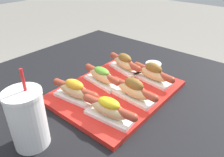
{
  "coord_description": "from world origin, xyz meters",
  "views": [
    {
      "loc": [
        -0.49,
        -0.49,
        1.21
      ],
      "look_at": [
        0.05,
        -0.03,
        0.81
      ],
      "focal_mm": 35.0,
      "sensor_mm": 36.0,
      "label": 1
    }
  ],
  "objects_px": {
    "drink_cup": "(28,119)",
    "hot_dog_3": "(75,90)",
    "serving_tray": "(116,91)",
    "hot_dog_1": "(134,90)",
    "hot_dog_0": "(109,109)",
    "sauce_bowl": "(153,65)",
    "hot_dog_4": "(102,76)",
    "hot_dog_5": "(125,63)",
    "hot_dog_2": "(153,73)"
  },
  "relations": [
    {
      "from": "hot_dog_2",
      "to": "hot_dog_5",
      "type": "distance_m",
      "value": 0.14
    },
    {
      "from": "drink_cup",
      "to": "hot_dog_0",
      "type": "bearing_deg",
      "value": -27.95
    },
    {
      "from": "serving_tray",
      "to": "hot_dog_4",
      "type": "bearing_deg",
      "value": 90.14
    },
    {
      "from": "hot_dog_0",
      "to": "hot_dog_1",
      "type": "distance_m",
      "value": 0.14
    },
    {
      "from": "hot_dog_4",
      "to": "hot_dog_5",
      "type": "xyz_separation_m",
      "value": [
        0.15,
        -0.0,
        0.0
      ]
    },
    {
      "from": "hot_dog_1",
      "to": "hot_dog_2",
      "type": "height_order",
      "value": "same"
    },
    {
      "from": "serving_tray",
      "to": "hot_dog_3",
      "type": "distance_m",
      "value": 0.16
    },
    {
      "from": "hot_dog_0",
      "to": "sauce_bowl",
      "type": "relative_size",
      "value": 2.71
    },
    {
      "from": "serving_tray",
      "to": "drink_cup",
      "type": "height_order",
      "value": "drink_cup"
    },
    {
      "from": "hot_dog_4",
      "to": "drink_cup",
      "type": "xyz_separation_m",
      "value": [
        -0.35,
        -0.05,
        0.03
      ]
    },
    {
      "from": "hot_dog_4",
      "to": "serving_tray",
      "type": "bearing_deg",
      "value": -89.86
    },
    {
      "from": "hot_dog_5",
      "to": "sauce_bowl",
      "type": "xyz_separation_m",
      "value": [
        0.14,
        -0.07,
        -0.04
      ]
    },
    {
      "from": "hot_dog_0",
      "to": "hot_dog_2",
      "type": "bearing_deg",
      "value": 3.08
    },
    {
      "from": "drink_cup",
      "to": "hot_dog_3",
      "type": "bearing_deg",
      "value": 14.15
    },
    {
      "from": "hot_dog_1",
      "to": "hot_dog_4",
      "type": "distance_m",
      "value": 0.16
    },
    {
      "from": "hot_dog_3",
      "to": "hot_dog_5",
      "type": "bearing_deg",
      "value": -0.07
    },
    {
      "from": "hot_dog_0",
      "to": "hot_dog_5",
      "type": "relative_size",
      "value": 1.02
    },
    {
      "from": "hot_dog_0",
      "to": "sauce_bowl",
      "type": "bearing_deg",
      "value": 12.42
    },
    {
      "from": "serving_tray",
      "to": "hot_dog_1",
      "type": "distance_m",
      "value": 0.1
    },
    {
      "from": "hot_dog_3",
      "to": "sauce_bowl",
      "type": "xyz_separation_m",
      "value": [
        0.43,
        -0.07,
        -0.04
      ]
    },
    {
      "from": "hot_dog_5",
      "to": "hot_dog_1",
      "type": "bearing_deg",
      "value": -134.64
    },
    {
      "from": "hot_dog_3",
      "to": "drink_cup",
      "type": "bearing_deg",
      "value": -165.85
    },
    {
      "from": "hot_dog_4",
      "to": "hot_dog_5",
      "type": "relative_size",
      "value": 1.02
    },
    {
      "from": "hot_dog_2",
      "to": "drink_cup",
      "type": "height_order",
      "value": "drink_cup"
    },
    {
      "from": "serving_tray",
      "to": "hot_dog_3",
      "type": "relative_size",
      "value": 2.28
    },
    {
      "from": "hot_dog_0",
      "to": "hot_dog_1",
      "type": "relative_size",
      "value": 1.0
    },
    {
      "from": "serving_tray",
      "to": "sauce_bowl",
      "type": "bearing_deg",
      "value": 1.32
    },
    {
      "from": "hot_dog_1",
      "to": "hot_dog_5",
      "type": "xyz_separation_m",
      "value": [
        0.15,
        0.16,
        -0.0
      ]
    },
    {
      "from": "hot_dog_1",
      "to": "hot_dog_3",
      "type": "distance_m",
      "value": 0.21
    },
    {
      "from": "hot_dog_2",
      "to": "hot_dog_3",
      "type": "xyz_separation_m",
      "value": [
        -0.28,
        0.15,
        -0.0
      ]
    },
    {
      "from": "hot_dog_1",
      "to": "drink_cup",
      "type": "relative_size",
      "value": 0.87
    },
    {
      "from": "serving_tray",
      "to": "hot_dog_1",
      "type": "bearing_deg",
      "value": -94.92
    },
    {
      "from": "sauce_bowl",
      "to": "drink_cup",
      "type": "xyz_separation_m",
      "value": [
        -0.63,
        0.01,
        0.07
      ]
    },
    {
      "from": "hot_dog_4",
      "to": "hot_dog_1",
      "type": "bearing_deg",
      "value": -92.6
    },
    {
      "from": "hot_dog_5",
      "to": "sauce_bowl",
      "type": "distance_m",
      "value": 0.16
    },
    {
      "from": "hot_dog_0",
      "to": "hot_dog_5",
      "type": "xyz_separation_m",
      "value": [
        0.29,
        0.16,
        0.0
      ]
    },
    {
      "from": "hot_dog_1",
      "to": "hot_dog_3",
      "type": "height_order",
      "value": "hot_dog_1"
    },
    {
      "from": "drink_cup",
      "to": "hot_dog_1",
      "type": "bearing_deg",
      "value": -17.16
    },
    {
      "from": "hot_dog_1",
      "to": "hot_dog_4",
      "type": "relative_size",
      "value": 1.01
    },
    {
      "from": "serving_tray",
      "to": "drink_cup",
      "type": "relative_size",
      "value": 1.98
    },
    {
      "from": "hot_dog_5",
      "to": "drink_cup",
      "type": "height_order",
      "value": "drink_cup"
    },
    {
      "from": "hot_dog_2",
      "to": "drink_cup",
      "type": "distance_m",
      "value": 0.5
    },
    {
      "from": "hot_dog_5",
      "to": "drink_cup",
      "type": "bearing_deg",
      "value": -174.01
    },
    {
      "from": "hot_dog_0",
      "to": "serving_tray",
      "type": "bearing_deg",
      "value": 31.67
    },
    {
      "from": "hot_dog_5",
      "to": "drink_cup",
      "type": "xyz_separation_m",
      "value": [
        -0.49,
        -0.05,
        0.03
      ]
    },
    {
      "from": "hot_dog_1",
      "to": "hot_dog_4",
      "type": "height_order",
      "value": "hot_dog_1"
    },
    {
      "from": "hot_dog_4",
      "to": "sauce_bowl",
      "type": "height_order",
      "value": "hot_dog_4"
    },
    {
      "from": "hot_dog_2",
      "to": "sauce_bowl",
      "type": "height_order",
      "value": "hot_dog_2"
    },
    {
      "from": "hot_dog_3",
      "to": "hot_dog_4",
      "type": "relative_size",
      "value": 1.0
    },
    {
      "from": "hot_dog_0",
      "to": "sauce_bowl",
      "type": "distance_m",
      "value": 0.44
    }
  ]
}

